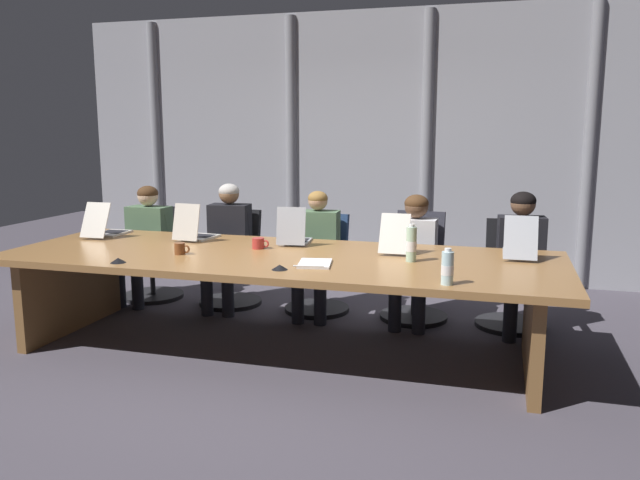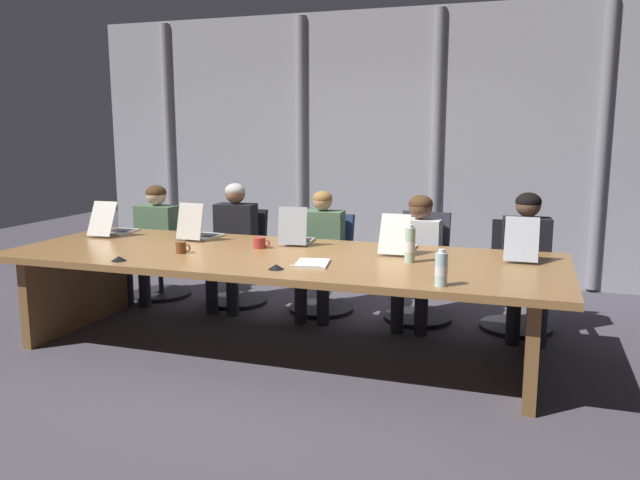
{
  "view_description": "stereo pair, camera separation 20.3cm",
  "coord_description": "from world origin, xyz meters",
  "px_view_note": "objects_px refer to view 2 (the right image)",
  "views": [
    {
      "loc": [
        1.59,
        -4.38,
        1.67
      ],
      "look_at": [
        0.29,
        0.15,
        0.85
      ],
      "focal_mm": 35.54,
      "sensor_mm": 36.0,
      "label": 1
    },
    {
      "loc": [
        1.78,
        -4.32,
        1.67
      ],
      "look_at": [
        0.29,
        0.15,
        0.85
      ],
      "focal_mm": 35.54,
      "sensor_mm": 36.0,
      "label": 2
    }
  ],
  "objects_px": {
    "water_bottle_secondary": "(441,269)",
    "coffee_mug_far": "(181,248)",
    "laptop_center": "(296,236)",
    "laptop_right_end": "(521,250)",
    "water_bottle_primary": "(410,245)",
    "conference_mic_left_side": "(119,259)",
    "laptop_left_mid": "(200,232)",
    "office_chair_left_end": "(163,263)",
    "laptop_left_end": "(114,228)",
    "office_chair_right_mid": "(420,281)",
    "person_left_end": "(153,235)",
    "person_right_end": "(526,255)",
    "conference_mic_middle": "(276,267)",
    "person_center": "(320,247)",
    "office_chair_left_mid": "(239,268)",
    "person_right_mid": "(417,252)",
    "coffee_mug_near": "(260,243)",
    "office_chair_center": "(324,275)",
    "spiral_notepad": "(312,264)",
    "person_left_mid": "(233,238)",
    "laptop_right_mid": "(398,244)",
    "office_chair_right_end": "(517,289)"
  },
  "relations": [
    {
      "from": "water_bottle_secondary",
      "to": "coffee_mug_far",
      "type": "relative_size",
      "value": 1.82
    },
    {
      "from": "laptop_center",
      "to": "laptop_right_end",
      "type": "bearing_deg",
      "value": -98.16
    },
    {
      "from": "water_bottle_primary",
      "to": "conference_mic_left_side",
      "type": "xyz_separation_m",
      "value": [
        -1.97,
        -0.61,
        -0.11
      ]
    },
    {
      "from": "laptop_left_mid",
      "to": "office_chair_left_end",
      "type": "height_order",
      "value": "laptop_left_mid"
    },
    {
      "from": "laptop_left_end",
      "to": "office_chair_right_mid",
      "type": "height_order",
      "value": "laptop_left_end"
    },
    {
      "from": "person_left_end",
      "to": "conference_mic_left_side",
      "type": "height_order",
      "value": "person_left_end"
    },
    {
      "from": "person_right_end",
      "to": "conference_mic_middle",
      "type": "bearing_deg",
      "value": -52.74
    },
    {
      "from": "office_chair_right_mid",
      "to": "person_center",
      "type": "relative_size",
      "value": 0.84
    },
    {
      "from": "office_chair_left_end",
      "to": "water_bottle_primary",
      "type": "height_order",
      "value": "water_bottle_primary"
    },
    {
      "from": "office_chair_left_mid",
      "to": "person_center",
      "type": "xyz_separation_m",
      "value": [
        0.89,
        -0.16,
        0.29
      ]
    },
    {
      "from": "laptop_center",
      "to": "person_right_mid",
      "type": "height_order",
      "value": "person_right_mid"
    },
    {
      "from": "coffee_mug_near",
      "to": "laptop_left_end",
      "type": "bearing_deg",
      "value": 172.17
    },
    {
      "from": "laptop_left_mid",
      "to": "coffee_mug_near",
      "type": "distance_m",
      "value": 0.71
    },
    {
      "from": "office_chair_right_mid",
      "to": "coffee_mug_far",
      "type": "relative_size",
      "value": 7.68
    },
    {
      "from": "office_chair_left_mid",
      "to": "office_chair_center",
      "type": "bearing_deg",
      "value": 93.83
    },
    {
      "from": "laptop_right_end",
      "to": "conference_mic_middle",
      "type": "height_order",
      "value": "laptop_right_end"
    },
    {
      "from": "laptop_center",
      "to": "person_center",
      "type": "bearing_deg",
      "value": -10.94
    },
    {
      "from": "office_chair_left_end",
      "to": "coffee_mug_near",
      "type": "relative_size",
      "value": 6.52
    },
    {
      "from": "office_chair_left_mid",
      "to": "person_right_end",
      "type": "bearing_deg",
      "value": 90.64
    },
    {
      "from": "office_chair_left_mid",
      "to": "spiral_notepad",
      "type": "xyz_separation_m",
      "value": [
        1.25,
        -1.41,
        0.42
      ]
    },
    {
      "from": "office_chair_center",
      "to": "laptop_left_end",
      "type": "bearing_deg",
      "value": -59.45
    },
    {
      "from": "office_chair_left_mid",
      "to": "conference_mic_middle",
      "type": "distance_m",
      "value": 1.99
    },
    {
      "from": "laptop_left_mid",
      "to": "office_chair_left_end",
      "type": "bearing_deg",
      "value": 55.13
    },
    {
      "from": "office_chair_left_mid",
      "to": "person_left_mid",
      "type": "distance_m",
      "value": 0.36
    },
    {
      "from": "laptop_right_mid",
      "to": "office_chair_left_end",
      "type": "height_order",
      "value": "laptop_right_mid"
    },
    {
      "from": "laptop_left_end",
      "to": "person_right_end",
      "type": "distance_m",
      "value": 3.57
    },
    {
      "from": "laptop_center",
      "to": "person_right_end",
      "type": "bearing_deg",
      "value": -80.9
    },
    {
      "from": "laptop_center",
      "to": "laptop_right_end",
      "type": "distance_m",
      "value": 1.76
    },
    {
      "from": "laptop_center",
      "to": "office_chair_left_end",
      "type": "relative_size",
      "value": 0.45
    },
    {
      "from": "person_right_mid",
      "to": "water_bottle_secondary",
      "type": "distance_m",
      "value": 1.64
    },
    {
      "from": "person_right_mid",
      "to": "person_right_end",
      "type": "relative_size",
      "value": 0.96
    },
    {
      "from": "office_chair_right_end",
      "to": "water_bottle_secondary",
      "type": "height_order",
      "value": "water_bottle_secondary"
    },
    {
      "from": "laptop_left_mid",
      "to": "coffee_mug_near",
      "type": "height_order",
      "value": "laptop_left_mid"
    },
    {
      "from": "person_center",
      "to": "conference_mic_left_side",
      "type": "relative_size",
      "value": 10.22
    },
    {
      "from": "person_right_end",
      "to": "water_bottle_secondary",
      "type": "relative_size",
      "value": 5.2
    },
    {
      "from": "person_left_mid",
      "to": "water_bottle_primary",
      "type": "height_order",
      "value": "person_left_mid"
    },
    {
      "from": "laptop_right_mid",
      "to": "office_chair_left_mid",
      "type": "xyz_separation_m",
      "value": [
        -1.72,
        0.74,
        -0.47
      ]
    },
    {
      "from": "laptop_right_mid",
      "to": "person_left_mid",
      "type": "relative_size",
      "value": 0.42
    },
    {
      "from": "conference_mic_left_side",
      "to": "person_right_mid",
      "type": "bearing_deg",
      "value": 40.08
    },
    {
      "from": "laptop_center",
      "to": "conference_mic_middle",
      "type": "distance_m",
      "value": 0.97
    },
    {
      "from": "laptop_right_mid",
      "to": "person_center",
      "type": "relative_size",
      "value": 0.43
    },
    {
      "from": "person_left_mid",
      "to": "water_bottle_primary",
      "type": "xyz_separation_m",
      "value": [
        1.85,
        -0.96,
        0.21
      ]
    },
    {
      "from": "laptop_right_end",
      "to": "coffee_mug_near",
      "type": "height_order",
      "value": "laptop_right_end"
    },
    {
      "from": "water_bottle_primary",
      "to": "office_chair_left_end",
      "type": "bearing_deg",
      "value": 157.72
    },
    {
      "from": "office_chair_right_mid",
      "to": "coffee_mug_near",
      "type": "bearing_deg",
      "value": -45.56
    },
    {
      "from": "laptop_center",
      "to": "spiral_notepad",
      "type": "bearing_deg",
      "value": -159.18
    },
    {
      "from": "water_bottle_primary",
      "to": "laptop_left_mid",
      "type": "bearing_deg",
      "value": 168.04
    },
    {
      "from": "laptop_center",
      "to": "laptop_right_end",
      "type": "height_order",
      "value": "same"
    },
    {
      "from": "water_bottle_secondary",
      "to": "coffee_mug_far",
      "type": "height_order",
      "value": "water_bottle_secondary"
    },
    {
      "from": "laptop_right_mid",
      "to": "laptop_right_end",
      "type": "relative_size",
      "value": 0.99
    }
  ]
}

